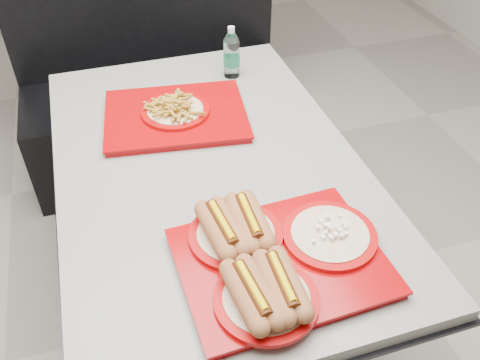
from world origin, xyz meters
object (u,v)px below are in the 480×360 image
object	(u,v)px
diner_table	(210,201)
booth_bench	(156,87)
water_bottle	(232,55)
tray_near	(273,257)
tray_far	(175,112)

from	to	relation	value
diner_table	booth_bench	size ratio (longest dim) A/B	1.05
water_bottle	booth_bench	bearing A→B (deg)	109.87
booth_bench	diner_table	bearing A→B (deg)	-90.00
diner_table	booth_bench	distance (m)	1.11
booth_bench	tray_near	size ratio (longest dim) A/B	2.65
diner_table	tray_near	size ratio (longest dim) A/B	2.79
booth_bench	tray_near	xyz separation A→B (m)	(0.04, -1.54, 0.39)
booth_bench	water_bottle	distance (m)	0.78
tray_far	water_bottle	bearing A→B (deg)	40.87
diner_table	water_bottle	world-z (taller)	water_bottle
tray_near	tray_far	size ratio (longest dim) A/B	0.99
booth_bench	water_bottle	bearing A→B (deg)	-70.13
diner_table	water_bottle	bearing A→B (deg)	65.65
booth_bench	tray_far	world-z (taller)	booth_bench
diner_table	tray_far	size ratio (longest dim) A/B	2.77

